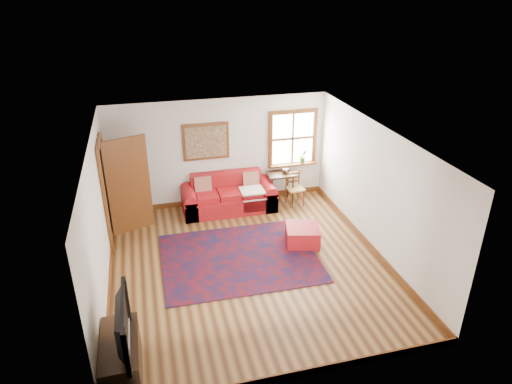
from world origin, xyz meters
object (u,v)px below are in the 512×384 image
object	(u,v)px
side_table	(280,178)
ladder_back_chair	(294,187)
red_leather_sofa	(229,198)
media_cabinet	(121,359)
red_ottoman	(302,235)

from	to	relation	value
side_table	ladder_back_chair	distance (m)	0.38
red_leather_sofa	media_cabinet	distance (m)	5.05
red_leather_sofa	media_cabinet	bearing A→B (deg)	-117.74
ladder_back_chair	red_ottoman	bearing A→B (deg)	-103.28
side_table	ladder_back_chair	xyz separation A→B (m)	(0.29, -0.18, -0.17)
red_ottoman	ladder_back_chair	size ratio (longest dim) A/B	0.79
side_table	ladder_back_chair	bearing A→B (deg)	-31.21
red_leather_sofa	red_ottoman	xyz separation A→B (m)	(1.13, -1.86, -0.09)
ladder_back_chair	media_cabinet	distance (m)	5.84
red_ottoman	side_table	size ratio (longest dim) A/B	0.89
side_table	media_cabinet	bearing A→B (deg)	-128.54
ladder_back_chair	media_cabinet	bearing A→B (deg)	-131.86
side_table	media_cabinet	size ratio (longest dim) A/B	0.67
red_ottoman	media_cabinet	distance (m)	4.36
red_ottoman	side_table	xyz separation A→B (m)	(0.12, 1.91, 0.42)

